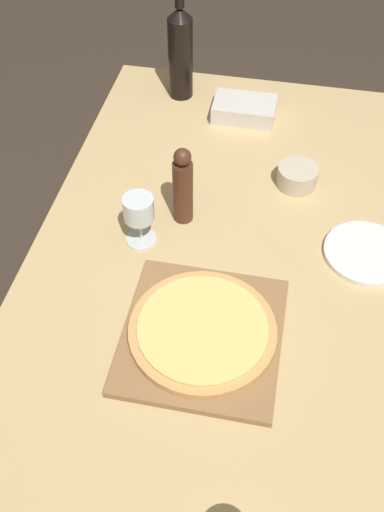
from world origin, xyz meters
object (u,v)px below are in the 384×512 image
wine_bottle (180,52)px  wine_glass (139,211)px  small_bowl (297,176)px  pepper_mill (183,187)px  pizza (203,330)px

wine_bottle → wine_glass: 0.66m
wine_glass → small_bowl: size_ratio=1.28×
wine_glass → small_bowl: 0.48m
wine_bottle → small_bowl: size_ratio=3.24×
pepper_mill → wine_glass: bearing=-131.6°
wine_bottle → pizza: bearing=-75.3°
wine_bottle → wine_glass: size_ratio=2.53×
pizza → pepper_mill: size_ratio=1.45×
pizza → small_bowl: small_bowl is taller
pizza → small_bowl: bearing=73.5°
pizza → pepper_mill: (-0.12, 0.36, 0.08)m
wine_bottle → small_bowl: bearing=-42.4°
pizza → pepper_mill: bearing=108.1°
wine_bottle → pepper_mill: size_ratio=1.59×
pizza → wine_bottle: (-0.24, 0.93, 0.12)m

